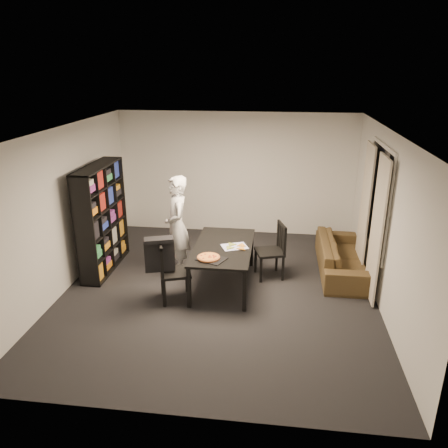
# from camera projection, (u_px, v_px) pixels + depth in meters

# --- Properties ---
(room) EXTENTS (5.01, 5.51, 2.61)m
(room) POSITION_uv_depth(u_px,v_px,m) (219.00, 216.00, 6.73)
(room) COLOR black
(room) RESTS_ON ground
(window_pane) EXTENTS (0.02, 1.40, 1.60)m
(window_pane) POSITION_uv_depth(u_px,v_px,m) (378.00, 198.00, 6.93)
(window_pane) COLOR black
(window_pane) RESTS_ON room
(window_frame) EXTENTS (0.03, 1.52, 1.72)m
(window_frame) POSITION_uv_depth(u_px,v_px,m) (378.00, 198.00, 6.93)
(window_frame) COLOR white
(window_frame) RESTS_ON room
(curtain_left) EXTENTS (0.03, 0.70, 2.25)m
(curtain_left) POSITION_uv_depth(u_px,v_px,m) (377.00, 230.00, 6.57)
(curtain_left) COLOR beige
(curtain_left) RESTS_ON room
(curtain_right) EXTENTS (0.03, 0.70, 2.25)m
(curtain_right) POSITION_uv_depth(u_px,v_px,m) (365.00, 209.00, 7.54)
(curtain_right) COLOR beige
(curtain_right) RESTS_ON room
(bookshelf) EXTENTS (0.35, 1.50, 1.90)m
(bookshelf) POSITION_uv_depth(u_px,v_px,m) (102.00, 219.00, 7.66)
(bookshelf) COLOR black
(bookshelf) RESTS_ON room
(dining_table) EXTENTS (0.94, 1.68, 0.70)m
(dining_table) POSITION_uv_depth(u_px,v_px,m) (223.00, 250.00, 7.16)
(dining_table) COLOR black
(dining_table) RESTS_ON room
(chair_left) EXTENTS (0.58, 0.58, 0.98)m
(chair_left) POSITION_uv_depth(u_px,v_px,m) (169.00, 268.00, 6.71)
(chair_left) COLOR black
(chair_left) RESTS_ON room
(chair_right) EXTENTS (0.56, 0.56, 0.97)m
(chair_right) POSITION_uv_depth(u_px,v_px,m) (275.00, 247.00, 7.49)
(chair_right) COLOR black
(chair_right) RESTS_ON room
(draped_jacket) EXTENTS (0.47, 0.32, 0.54)m
(draped_jacket) POSITION_uv_depth(u_px,v_px,m) (159.00, 253.00, 6.60)
(draped_jacket) COLOR black
(draped_jacket) RESTS_ON chair_left
(person) EXTENTS (0.62, 0.75, 1.76)m
(person) POSITION_uv_depth(u_px,v_px,m) (177.00, 226.00, 7.50)
(person) COLOR white
(person) RESTS_ON room
(baking_tray) EXTENTS (0.50, 0.45, 0.01)m
(baking_tray) POSITION_uv_depth(u_px,v_px,m) (212.00, 259.00, 6.65)
(baking_tray) COLOR black
(baking_tray) RESTS_ON dining_table
(pepperoni_pizza) EXTENTS (0.35, 0.35, 0.03)m
(pepperoni_pizza) POSITION_uv_depth(u_px,v_px,m) (209.00, 257.00, 6.66)
(pepperoni_pizza) COLOR brown
(pepperoni_pizza) RESTS_ON dining_table
(kitchen_towel) EXTENTS (0.49, 0.43, 0.01)m
(kitchen_towel) POSITION_uv_depth(u_px,v_px,m) (235.00, 247.00, 7.11)
(kitchen_towel) COLOR white
(kitchen_towel) RESTS_ON dining_table
(pizza_slices) EXTENTS (0.44, 0.40, 0.01)m
(pizza_slices) POSITION_uv_depth(u_px,v_px,m) (236.00, 246.00, 7.09)
(pizza_slices) COLOR gold
(pizza_slices) RESTS_ON dining_table
(sofa) EXTENTS (0.77, 1.97, 0.58)m
(sofa) POSITION_uv_depth(u_px,v_px,m) (342.00, 257.00, 7.75)
(sofa) COLOR #46341C
(sofa) RESTS_ON room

